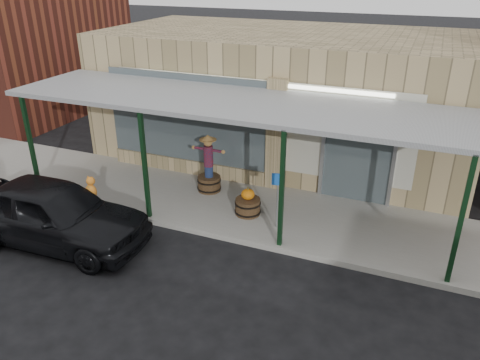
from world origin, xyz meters
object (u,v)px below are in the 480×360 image
at_px(handicap_sign, 278,193).
at_px(parked_sedan, 53,213).
at_px(barrel_pumpkin, 248,205).
at_px(barrel_scarecrow, 209,172).

relative_size(handicap_sign, parked_sedan, 0.31).
xyz_separation_m(handicap_sign, parked_sedan, (-4.82, -2.45, -0.30)).
relative_size(barrel_pumpkin, parked_sedan, 0.16).
xyz_separation_m(barrel_scarecrow, barrel_pumpkin, (1.56, -0.89, -0.30)).
bearing_deg(handicap_sign, barrel_pumpkin, 145.12).
distance_m(barrel_scarecrow, handicap_sign, 2.80).
xyz_separation_m(barrel_pumpkin, handicap_sign, (0.92, -0.36, 0.68)).
bearing_deg(barrel_scarecrow, barrel_pumpkin, -53.98).
height_order(barrel_scarecrow, barrel_pumpkin, barrel_scarecrow).
height_order(barrel_scarecrow, handicap_sign, barrel_scarecrow).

